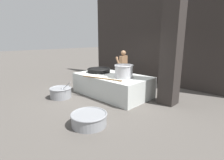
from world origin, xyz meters
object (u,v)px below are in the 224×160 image
giant_wok_near (99,70)px  stock_pot (124,71)px  cook (123,67)px  prep_bowl_vegetables (61,92)px  prep_bowl_meat (89,119)px

giant_wok_near → stock_pot: 1.42m
stock_pot → cook: 1.73m
prep_bowl_vegetables → giant_wok_near: bearing=79.9°
giant_wok_near → prep_bowl_vegetables: (-0.29, -1.64, -0.65)m
prep_bowl_vegetables → prep_bowl_meat: size_ratio=1.11×
giant_wok_near → prep_bowl_meat: (2.12, -2.24, -0.69)m
cook → prep_bowl_vegetables: 2.99m
cook → prep_bowl_meat: (1.85, -3.46, -0.70)m
cook → giant_wok_near: bearing=68.0°
prep_bowl_vegetables → stock_pot: bearing=42.6°
cook → prep_bowl_meat: cook is taller
stock_pot → prep_bowl_meat: bearing=-71.8°
prep_bowl_meat → giant_wok_near: bearing=133.4°
giant_wok_near → prep_bowl_meat: bearing=-46.6°
giant_wok_near → prep_bowl_meat: size_ratio=1.04×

